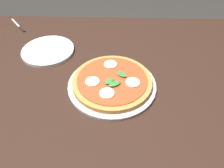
# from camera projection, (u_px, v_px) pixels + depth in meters

# --- Properties ---
(dining_table) EXTENTS (1.46, 1.17, 0.77)m
(dining_table) POSITION_uv_depth(u_px,v_px,m) (110.00, 104.00, 0.88)
(dining_table) COLOR black
(dining_table) RESTS_ON ground_plane
(serving_tray) EXTENTS (0.34, 0.34, 0.01)m
(serving_tray) POSITION_uv_depth(u_px,v_px,m) (112.00, 85.00, 0.82)
(serving_tray) COLOR #B2B2B7
(serving_tray) RESTS_ON dining_table
(pizza) EXTENTS (0.31, 0.31, 0.03)m
(pizza) POSITION_uv_depth(u_px,v_px,m) (112.00, 81.00, 0.81)
(pizza) COLOR #C6843F
(pizza) RESTS_ON serving_tray
(plate_white) EXTENTS (0.24, 0.24, 0.01)m
(plate_white) POSITION_uv_depth(u_px,v_px,m) (48.00, 51.00, 0.99)
(plate_white) COLOR white
(plate_white) RESTS_ON dining_table
(knife) EXTENTS (0.13, 0.15, 0.01)m
(knife) POSITION_uv_depth(u_px,v_px,m) (20.00, 27.00, 1.15)
(knife) COLOR black
(knife) RESTS_ON dining_table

